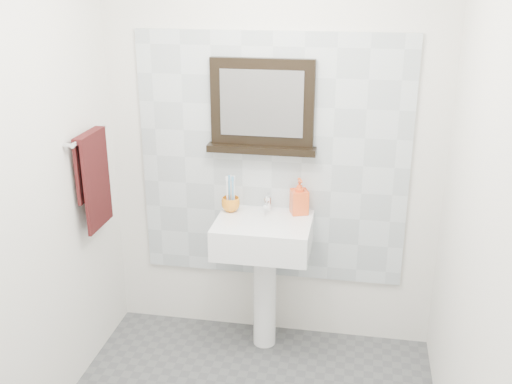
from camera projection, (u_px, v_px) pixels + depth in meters
The scene contains 12 objects.
back_wall at pixel (272, 144), 3.52m from camera, with size 2.00×0.01×2.50m, color silver.
front_wall at pixel (138, 380), 1.49m from camera, with size 2.00×0.01×2.50m, color silver.
left_wall at pixel (14, 199), 2.67m from camera, with size 0.01×2.20×2.50m, color silver.
right_wall at pixel (482, 232), 2.34m from camera, with size 0.01×2.20×2.50m, color silver.
splashback at pixel (272, 161), 3.54m from camera, with size 1.60×0.02×1.50m, color silver.
pedestal_sink at pixel (264, 249), 3.51m from camera, with size 0.55×0.44×0.96m.
toothbrush_cup at pixel (231, 204), 3.56m from camera, with size 0.11×0.11×0.09m, color orange.
toothbrushes at pixel (231, 192), 3.54m from camera, with size 0.05×0.04×0.21m.
soap_dispenser at pixel (299, 196), 3.51m from camera, with size 0.10×0.10×0.22m, color red.
framed_mirror at pixel (262, 108), 3.42m from camera, with size 0.64×0.11×0.54m.
towel_bar at pixel (88, 136), 3.25m from camera, with size 0.07×0.40×0.03m.
hand_towel at pixel (93, 173), 3.32m from camera, with size 0.06×0.30×0.55m.
Camera 1 is at (0.51, -2.26, 2.21)m, focal length 42.00 mm.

